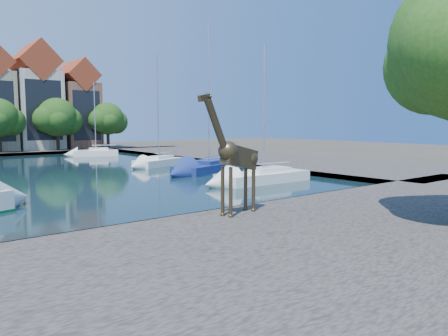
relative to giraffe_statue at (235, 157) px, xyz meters
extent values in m
plane|color=#38332B|center=(-1.44, 1.56, -3.17)|extent=(160.00, 160.00, 0.00)
cube|color=black|center=(-1.44, 25.56, -3.13)|extent=(38.00, 50.00, 0.08)
cube|color=#4F4944|center=(-1.44, -5.44, -2.92)|extent=(50.00, 14.00, 0.50)
cube|color=#4F4944|center=(23.56, 25.56, -2.92)|extent=(14.00, 52.00, 0.50)
cube|color=beige|center=(7.06, 57.56, 3.33)|extent=(6.37, 9.00, 12.00)
cube|color=maroon|center=(7.06, 57.56, 10.76)|extent=(6.43, 9.18, 6.43)
cube|color=black|center=(7.06, 53.08, 3.33)|extent=(5.20, 0.05, 9.00)
cube|color=brown|center=(13.56, 57.56, 2.58)|extent=(5.39, 9.00, 10.50)
cube|color=maroon|center=(13.56, 57.56, 9.04)|extent=(5.44, 9.18, 5.44)
cube|color=black|center=(13.56, 53.08, 2.58)|extent=(4.40, 0.05, 7.88)
cylinder|color=#332114|center=(0.56, 52.06, -1.07)|extent=(0.50, 0.50, 3.20)
sphere|color=#1A3F12|center=(2.18, 52.36, 1.61)|extent=(4.05, 4.05, 4.05)
cylinder|color=#332114|center=(8.56, 52.06, -1.07)|extent=(0.50, 0.50, 3.20)
sphere|color=#1A3F12|center=(8.56, 52.06, 2.27)|extent=(5.80, 5.80, 5.80)
sphere|color=#1A3F12|center=(10.30, 52.36, 1.69)|extent=(4.35, 4.35, 4.35)
sphere|color=#1A3F12|center=(6.96, 51.66, 1.98)|extent=(4.06, 4.06, 4.06)
cylinder|color=#332114|center=(16.56, 52.06, -1.07)|extent=(0.50, 0.50, 3.20)
sphere|color=#1A3F12|center=(16.56, 52.06, 2.09)|extent=(5.20, 5.20, 5.20)
sphere|color=#1A3F12|center=(18.12, 52.36, 1.57)|extent=(3.90, 3.90, 3.90)
sphere|color=#1A3F12|center=(15.13, 51.66, 1.83)|extent=(3.64, 3.64, 3.64)
cylinder|color=#3C311E|center=(-0.55, -0.36, -1.54)|extent=(0.17, 0.17, 2.26)
cylinder|color=#3C311E|center=(-0.65, 0.11, -1.54)|extent=(0.17, 0.17, 2.26)
cylinder|color=#3C311E|center=(1.13, -0.01, -1.54)|extent=(0.17, 0.17, 2.26)
cylinder|color=#3C311E|center=(1.04, 0.45, -1.54)|extent=(0.17, 0.17, 2.26)
cube|color=#3C311E|center=(0.29, 0.06, -0.03)|extent=(2.26, 1.02, 1.32)
cylinder|color=#3C311E|center=(-1.28, -0.26, 1.44)|extent=(1.48, 0.61, 2.33)
cube|color=#3C311E|center=(-2.03, -0.42, 2.58)|extent=(0.65, 0.32, 0.36)
cube|color=white|center=(10.56, 9.22, -2.58)|extent=(7.75, 2.80, 1.01)
cube|color=white|center=(10.56, 9.22, -2.24)|extent=(3.40, 1.93, 0.56)
cylinder|color=#B2B2B7|center=(10.56, 9.22, 2.62)|extent=(0.13, 0.13, 9.84)
cube|color=navy|center=(11.50, 17.60, -2.59)|extent=(8.66, 5.45, 1.00)
cube|color=navy|center=(11.50, 17.60, -2.25)|extent=(4.04, 3.09, 0.55)
cylinder|color=#B2B2B7|center=(11.50, 17.60, 4.18)|extent=(0.13, 0.13, 12.98)
cube|color=white|center=(10.56, 25.35, -2.61)|extent=(6.54, 4.36, 0.95)
cube|color=white|center=(10.56, 25.35, -2.29)|extent=(3.08, 2.43, 0.53)
cylinder|color=#B2B2B7|center=(10.56, 25.35, 3.11)|extent=(0.13, 0.13, 10.91)
cube|color=white|center=(10.56, 42.41, -2.57)|extent=(6.15, 4.06, 1.03)
cube|color=white|center=(10.56, 42.41, -2.23)|extent=(2.89, 2.27, 0.57)
cylinder|color=#B2B2B7|center=(10.56, 42.41, 2.30)|extent=(0.14, 0.14, 9.17)
camera|label=1|loc=(-12.72, -15.22, 1.59)|focal=35.00mm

